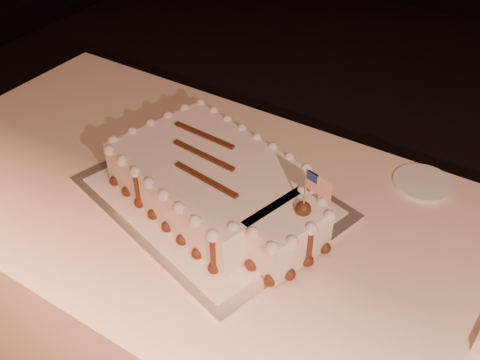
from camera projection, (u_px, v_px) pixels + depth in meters
The scene contains 5 objects.
room_shell at pixel (121, 173), 0.26m from camera, with size 6.10×8.10×2.90m.
cake_board at pixel (211, 197), 1.23m from camera, with size 0.56×0.42×0.01m, color white.
doily at pixel (211, 195), 1.23m from camera, with size 0.50×0.38×0.00m, color white.
sheet_cake at pixel (219, 184), 1.18m from camera, with size 0.56×0.40×0.21m.
side_plate at pixel (423, 183), 1.27m from camera, with size 0.14×0.14×0.01m, color white.
Camera 1 is at (0.16, -0.14, 1.56)m, focal length 40.00 mm.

